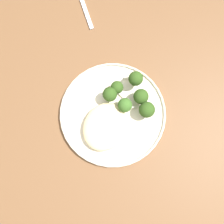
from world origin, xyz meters
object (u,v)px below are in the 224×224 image
seared_scallop_rear_pale (100,111)px  broccoli_floret_tall_stalk (136,79)px  seared_scallop_on_noodles (116,115)px  broccoli_floret_beside_noodles (141,97)px  dinner_plate (112,113)px  broccoli_floret_split_head (117,88)px  seared_scallop_tilted_round (117,132)px  broccoli_floret_small_sprig (110,95)px  dinner_fork (82,1)px  broccoli_floret_rear_charred (125,105)px  seared_scallop_right_edge (106,129)px  broccoli_floret_left_leaning (147,110)px

seared_scallop_rear_pale → broccoli_floret_tall_stalk: bearing=158.4°
seared_scallop_on_noodles → broccoli_floret_tall_stalk: broccoli_floret_tall_stalk is taller
broccoli_floret_beside_noodles → dinner_plate: bearing=-36.3°
seared_scallop_rear_pale → dinner_plate: bearing=114.8°
broccoli_floret_split_head → broccoli_floret_tall_stalk: bearing=141.8°
broccoli_floret_split_head → broccoli_floret_tall_stalk: (-0.04, 0.03, 0.01)m
dinner_plate → seared_scallop_rear_pale: bearing=-65.2°
seared_scallop_tilted_round → broccoli_floret_small_sprig: bearing=-141.0°
broccoli_floret_beside_noodles → broccoli_floret_small_sprig: broccoli_floret_small_sprig is taller
dinner_fork → broccoli_floret_beside_noodles: bearing=55.6°
broccoli_floret_small_sprig → broccoli_floret_rear_charred: 0.05m
dinner_fork → broccoli_floret_small_sprig: bearing=43.0°
seared_scallop_tilted_round → dinner_plate: bearing=-138.3°
dinner_plate → broccoli_floret_small_sprig: (-0.03, -0.02, 0.04)m
dinner_plate → seared_scallop_right_edge: bearing=9.1°
broccoli_floret_beside_noodles → broccoli_floret_split_head: size_ratio=0.99×
dinner_plate → broccoli_floret_beside_noodles: broccoli_floret_beside_noodles is taller
broccoli_floret_rear_charred → dinner_fork: broccoli_floret_rear_charred is taller
broccoli_floret_rear_charred → broccoli_floret_left_leaning: 0.06m
seared_scallop_on_noodles → dinner_fork: size_ratio=0.19×
broccoli_floret_rear_charred → seared_scallop_tilted_round: bearing=11.0°
seared_scallop_right_edge → broccoli_floret_left_leaning: bearing=141.4°
broccoli_floret_split_head → broccoli_floret_rear_charred: 0.05m
broccoli_floret_small_sprig → seared_scallop_right_edge: bearing=21.4°
dinner_fork → seared_scallop_rear_pale: bearing=37.2°
broccoli_floret_left_leaning → broccoli_floret_tall_stalk: bearing=-133.9°
seared_scallop_tilted_round → broccoli_floret_small_sprig: size_ratio=0.44×
dinner_plate → broccoli_floret_split_head: size_ratio=5.59×
broccoli_floret_beside_noodles → broccoli_floret_tall_stalk: size_ratio=0.85×
seared_scallop_rear_pale → seared_scallop_on_noodles: bearing=104.4°
broccoli_floret_rear_charred → dinner_fork: 0.37m
broccoli_floret_beside_noodles → dinner_fork: 0.36m
seared_scallop_on_noodles → broccoli_floret_rear_charred: broccoli_floret_rear_charred is taller
seared_scallop_right_edge → broccoli_floret_rear_charred: broccoli_floret_rear_charred is taller
seared_scallop_right_edge → broccoli_floret_small_sprig: size_ratio=0.57×
dinner_plate → broccoli_floret_split_head: (-0.06, -0.02, 0.03)m
broccoli_floret_tall_stalk → broccoli_floret_left_leaning: bearing=46.1°
seared_scallop_right_edge → broccoli_floret_small_sprig: 0.09m
seared_scallop_on_noodles → broccoli_floret_small_sprig: broccoli_floret_small_sprig is taller
broccoli_floret_beside_noodles → broccoli_floret_rear_charred: bearing=-33.1°
broccoli_floret_small_sprig → dinner_fork: broccoli_floret_small_sprig is taller
broccoli_floret_left_leaning → broccoli_floret_small_sprig: bearing=-85.2°
broccoli_floret_split_head → dinner_fork: broccoli_floret_split_head is taller
seared_scallop_on_noodles → seared_scallop_rear_pale: same height
broccoli_floret_small_sprig → broccoli_floret_beside_noodles: bearing=114.8°
broccoli_floret_beside_noodles → broccoli_floret_left_leaning: (0.03, 0.03, 0.00)m
seared_scallop_on_noodles → broccoli_floret_small_sprig: 0.06m
dinner_plate → broccoli_floret_left_leaning: 0.10m
seared_scallop_rear_pale → broccoli_floret_left_leaning: (-0.06, 0.11, 0.02)m
broccoli_floret_beside_noodles → broccoli_floret_small_sprig: bearing=-65.2°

